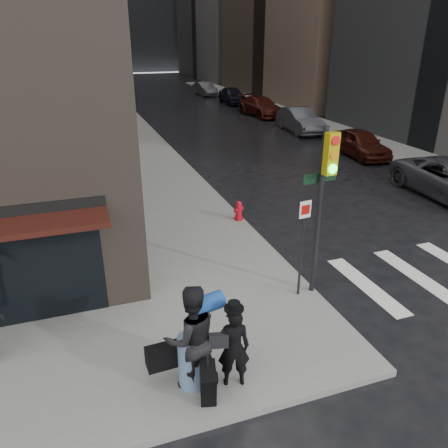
% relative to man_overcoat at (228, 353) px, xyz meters
% --- Properties ---
extents(ground, '(140.00, 140.00, 0.00)m').
position_rel_man_overcoat_xyz_m(ground, '(1.19, 1.30, -0.90)').
color(ground, black).
rests_on(ground, ground).
extents(sidewalk_left, '(4.00, 50.00, 0.15)m').
position_rel_man_overcoat_xyz_m(sidewalk_left, '(1.19, 28.30, -0.82)').
color(sidewalk_left, slate).
rests_on(sidewalk_left, ground).
extents(sidewalk_right, '(3.00, 50.00, 0.15)m').
position_rel_man_overcoat_xyz_m(sidewalk_right, '(14.69, 28.30, -0.82)').
color(sidewalk_right, slate).
rests_on(sidewalk_right, ground).
extents(man_overcoat, '(1.10, 0.84, 1.79)m').
position_rel_man_overcoat_xyz_m(man_overcoat, '(0.00, 0.00, 0.00)').
color(man_overcoat, black).
rests_on(man_overcoat, ground).
extents(man_jeans, '(1.47, 0.83, 2.05)m').
position_rel_man_overcoat_xyz_m(man_jeans, '(-0.60, 0.29, 0.28)').
color(man_jeans, black).
rests_on(man_jeans, ground).
extents(traffic_light, '(1.02, 0.52, 4.11)m').
position_rel_man_overcoat_xyz_m(traffic_light, '(3.07, 2.29, 1.91)').
color(traffic_light, black).
rests_on(traffic_light, ground).
extents(fire_hydrant, '(0.39, 0.30, 0.68)m').
position_rel_man_overcoat_xyz_m(fire_hydrant, '(2.99, 7.23, -0.44)').
color(fire_hydrant, '#B90B1C').
rests_on(fire_hydrant, ground).
extents(parked_car_1, '(2.02, 4.34, 1.44)m').
position_rel_man_overcoat_xyz_m(parked_car_1, '(12.41, 13.59, -0.18)').
color(parked_car_1, '#3A120B').
rests_on(parked_car_1, ground).
extents(parked_car_2, '(2.03, 4.85, 1.56)m').
position_rel_man_overcoat_xyz_m(parked_car_2, '(12.45, 20.37, -0.12)').
color(parked_car_2, '#45464B').
rests_on(parked_car_2, ground).
extents(parked_car_3, '(2.56, 5.26, 1.47)m').
position_rel_man_overcoat_xyz_m(parked_car_3, '(12.55, 27.15, -0.16)').
color(parked_car_3, '#43120D').
rests_on(parked_car_3, ground).
extents(parked_car_4, '(2.09, 4.61, 1.54)m').
position_rel_man_overcoat_xyz_m(parked_car_4, '(12.64, 33.93, -0.13)').
color(parked_car_4, black).
rests_on(parked_car_4, ground).
extents(parked_car_5, '(1.70, 4.24, 1.37)m').
position_rel_man_overcoat_xyz_m(parked_car_5, '(12.04, 40.71, -0.21)').
color(parked_car_5, '#47484C').
rests_on(parked_car_5, ground).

